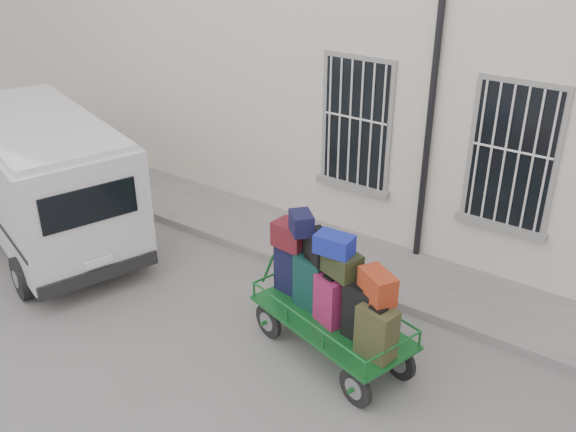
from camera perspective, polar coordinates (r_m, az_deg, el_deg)
The scene contains 5 objects.
ground at distance 9.83m, azimuth -1.23°, elevation -9.43°, with size 80.00×80.00×0.00m, color slate.
building at distance 13.08m, azimuth 13.50°, elevation 13.65°, with size 24.00×5.15×6.00m.
sidewalk at distance 11.34m, azimuth 5.38°, elevation -3.72°, with size 24.00×1.70×0.15m, color slate.
luggage_cart at distance 8.65m, azimuth 3.82°, elevation -6.88°, with size 2.80×1.66×2.01m.
van at distance 12.15m, azimuth -20.92°, elevation 3.47°, with size 5.08×3.36×2.38m.
Camera 1 is at (4.75, -6.36, 5.80)m, focal length 40.00 mm.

